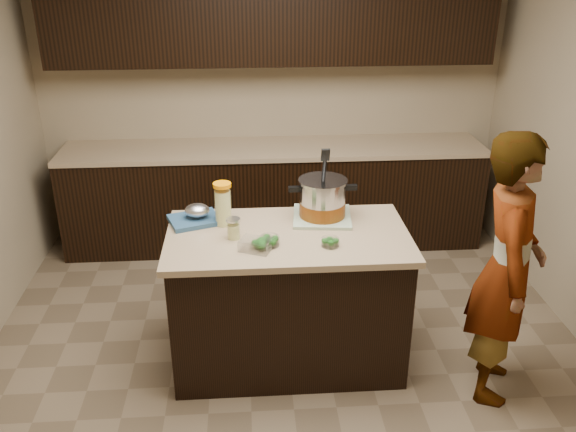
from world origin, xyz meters
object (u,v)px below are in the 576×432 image
object	(u,v)px
island	(288,298)
stock_pot	(322,200)
person	(507,270)
lemonade_pitcher	(223,206)

from	to	relation	value
island	stock_pot	xyz separation A→B (m)	(0.23, 0.22, 0.57)
island	person	distance (m)	1.32
lemonade_pitcher	person	xyz separation A→B (m)	(1.60, -0.53, -0.22)
stock_pot	person	bearing A→B (deg)	-31.05
stock_pot	lemonade_pitcher	world-z (taller)	stock_pot
lemonade_pitcher	stock_pot	bearing A→B (deg)	4.59
stock_pot	lemonade_pitcher	xyz separation A→B (m)	(-0.62, -0.05, 0.00)
island	stock_pot	distance (m)	0.65
stock_pot	person	size ratio (longest dim) A/B	0.27
stock_pot	island	bearing A→B (deg)	-137.59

